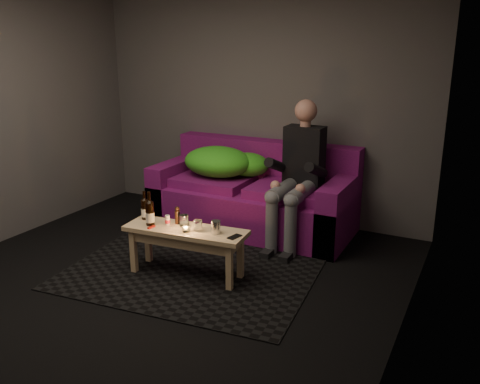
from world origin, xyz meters
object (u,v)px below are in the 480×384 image
object	(u,v)px
sofa	(254,198)
steel_cup	(216,227)
beer_bottle_a	(145,209)
coffee_table	(186,237)
person	(298,171)
beer_bottle_b	(150,213)

from	to	relation	value
sofa	steel_cup	size ratio (longest dim) A/B	19.78
sofa	beer_bottle_a	size ratio (longest dim) A/B	8.21
steel_cup	coffee_table	bearing A→B (deg)	-176.05
coffee_table	sofa	bearing A→B (deg)	89.55
sofa	beer_bottle_a	bearing A→B (deg)	-109.29
beer_bottle_a	steel_cup	size ratio (longest dim) A/B	2.41
coffee_table	steel_cup	size ratio (longest dim) A/B	10.16
sofa	person	world-z (taller)	person
sofa	coffee_table	xyz separation A→B (m)	(-0.01, -1.38, 0.03)
coffee_table	beer_bottle_b	distance (m)	0.38
beer_bottle_b	person	bearing A→B (deg)	54.89
sofa	beer_bottle_a	distance (m)	1.43
coffee_table	steel_cup	bearing A→B (deg)	3.95
sofa	coffee_table	distance (m)	1.38
beer_bottle_a	steel_cup	distance (m)	0.75
coffee_table	beer_bottle_b	bearing A→B (deg)	-168.09
sofa	beer_bottle_b	world-z (taller)	sofa
sofa	steel_cup	distance (m)	1.40
sofa	person	size ratio (longest dim) A/B	1.50
sofa	beer_bottle_b	bearing A→B (deg)	-102.95
sofa	beer_bottle_b	distance (m)	1.50
person	coffee_table	bearing A→B (deg)	-115.42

